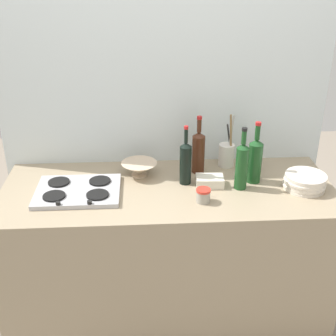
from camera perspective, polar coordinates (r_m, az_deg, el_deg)
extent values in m
plane|color=gray|center=(2.94, 0.00, -18.13)|extent=(6.00, 6.00, 0.00)
cube|color=tan|center=(2.65, 0.00, -11.14)|extent=(1.80, 0.70, 0.90)
cube|color=silver|center=(2.67, -0.49, 4.76)|extent=(1.90, 0.06, 2.16)
cube|color=#B2B2B7|center=(2.39, -11.47, -2.92)|extent=(0.44, 0.34, 0.02)
cylinder|color=black|center=(2.34, -14.40, -3.50)|extent=(0.12, 0.12, 0.01)
cylinder|color=black|center=(2.31, -9.03, -3.41)|extent=(0.12, 0.12, 0.01)
cylinder|color=black|center=(2.47, -13.82, -1.76)|extent=(0.12, 0.12, 0.01)
cylinder|color=black|center=(2.44, -8.74, -1.65)|extent=(0.12, 0.12, 0.01)
cylinder|color=black|center=(2.26, -13.92, -4.41)|extent=(0.02, 0.02, 0.02)
cylinder|color=black|center=(2.24, -10.04, -4.36)|extent=(0.02, 0.02, 0.02)
cylinder|color=silver|center=(2.50, 17.02, -2.38)|extent=(0.22, 0.22, 0.01)
cylinder|color=silver|center=(2.50, 16.95, -2.09)|extent=(0.22, 0.22, 0.01)
cylinder|color=silver|center=(2.49, 17.14, -1.91)|extent=(0.22, 0.22, 0.01)
cylinder|color=silver|center=(2.49, 17.12, -1.65)|extent=(0.22, 0.22, 0.01)
cylinder|color=silver|center=(2.48, 17.08, -1.45)|extent=(0.22, 0.22, 0.01)
cylinder|color=silver|center=(2.48, 17.22, -1.18)|extent=(0.22, 0.22, 0.01)
cylinder|color=silver|center=(2.47, 17.29, -0.95)|extent=(0.22, 0.22, 0.01)
cylinder|color=black|center=(2.41, 2.26, 0.38)|extent=(0.06, 0.06, 0.22)
cone|color=black|center=(2.36, 2.31, 3.00)|extent=(0.06, 0.06, 0.02)
cylinder|color=black|center=(2.34, 2.33, 4.13)|extent=(0.02, 0.02, 0.08)
cylinder|color=#B21E1E|center=(2.32, 2.35, 5.21)|extent=(0.02, 0.02, 0.02)
cylinder|color=#19471E|center=(2.47, 11.06, 0.63)|extent=(0.08, 0.08, 0.22)
cone|color=#19471E|center=(2.41, 11.31, 3.32)|extent=(0.08, 0.08, 0.03)
cylinder|color=#19471E|center=(2.39, 11.42, 4.51)|extent=(0.03, 0.03, 0.08)
cylinder|color=#B21E1E|center=(2.38, 11.52, 5.59)|extent=(0.03, 0.03, 0.02)
cylinder|color=#472314|center=(2.54, 3.91, 1.77)|extent=(0.07, 0.07, 0.22)
cone|color=#472314|center=(2.49, 3.99, 4.34)|extent=(0.07, 0.07, 0.03)
cylinder|color=#472314|center=(2.47, 4.03, 5.44)|extent=(0.02, 0.02, 0.08)
cylinder|color=#B21E1E|center=(2.45, 4.06, 6.45)|extent=(0.03, 0.03, 0.02)
cylinder|color=#19471E|center=(2.38, 9.40, -0.05)|extent=(0.07, 0.07, 0.23)
cone|color=#19471E|center=(2.33, 9.63, 2.80)|extent=(0.07, 0.07, 0.02)
cylinder|color=#19471E|center=(2.31, 9.72, 3.89)|extent=(0.03, 0.03, 0.07)
cylinder|color=black|center=(2.29, 9.80, 4.91)|extent=(0.03, 0.03, 0.02)
cylinder|color=beige|center=(2.54, -3.68, -0.84)|extent=(0.09, 0.09, 0.01)
cone|color=beige|center=(2.52, -3.70, -0.03)|extent=(0.20, 0.20, 0.07)
cube|color=silver|center=(2.43, 5.38, -1.69)|extent=(0.15, 0.11, 0.05)
cylinder|color=silver|center=(2.64, 7.49, 1.64)|extent=(0.09, 0.09, 0.14)
cylinder|color=#262626|center=(2.62, 7.87, 3.55)|extent=(0.04, 0.02, 0.20)
cylinder|color=#B7B7B2|center=(2.60, 8.07, 4.02)|extent=(0.03, 0.01, 0.26)
cylinder|color=#997247|center=(2.58, 8.07, 3.98)|extent=(0.03, 0.04, 0.28)
cylinder|color=#9E998C|center=(2.63, 11.23, 0.61)|extent=(0.06, 0.06, 0.09)
cylinder|color=black|center=(2.61, 11.32, 1.58)|extent=(0.07, 0.07, 0.01)
cylinder|color=#9E998C|center=(2.27, 4.54, -3.67)|extent=(0.07, 0.07, 0.06)
cylinder|color=red|center=(2.25, 4.57, -2.87)|extent=(0.08, 0.08, 0.01)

